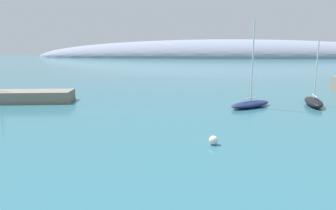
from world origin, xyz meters
name	(u,v)px	position (x,y,z in m)	size (l,w,h in m)	color
distant_ridge	(228,58)	(29.13, 221.61, 0.00)	(286.07, 55.19, 26.12)	gray
sailboat_black_near_shore	(314,101)	(16.87, 33.14, 0.55)	(2.83, 6.52, 8.55)	black
sailboat_navy_outer_mooring	(250,103)	(8.63, 31.51, 0.52)	(6.35, 5.71, 10.56)	navy
mooring_buoy_white	(213,140)	(2.94, 16.30, 0.35)	(0.70, 0.70, 0.70)	silver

